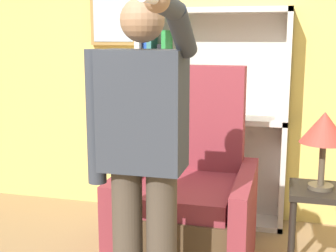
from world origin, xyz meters
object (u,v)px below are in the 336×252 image
at_px(side_table, 319,210).
at_px(armchair, 188,207).
at_px(table_lamp, 324,130).
at_px(bookcase, 195,123).
at_px(person_standing, 142,155).

bearing_deg(side_table, armchair, 176.83).
xyz_separation_m(armchair, table_lamp, (0.81, -0.04, 0.56)).
bearing_deg(bookcase, side_table, -41.99).
height_order(person_standing, side_table, person_standing).
distance_m(bookcase, person_standing, 1.60).
bearing_deg(person_standing, table_lamp, 41.12).
relative_size(bookcase, person_standing, 1.02).
bearing_deg(armchair, table_lamp, -3.17).
bearing_deg(table_lamp, person_standing, -138.88).
bearing_deg(table_lamp, side_table, 0.00).
height_order(armchair, person_standing, person_standing).
bearing_deg(table_lamp, bookcase, 138.01).
height_order(bookcase, side_table, bookcase).
distance_m(bookcase, armchair, 0.90).
distance_m(side_table, table_lamp, 0.49).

